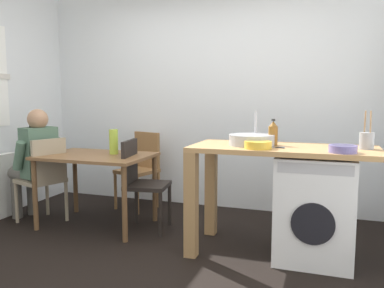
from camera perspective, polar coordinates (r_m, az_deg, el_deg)
ground_plane at (r=3.40m, az=-6.24°, el=-16.17°), size 5.46×5.46×0.00m
wall_back at (r=4.76m, az=2.66°, el=7.14°), size 4.60×0.10×2.70m
dining_table at (r=4.14m, az=-13.68°, el=-2.82°), size 1.10×0.76×0.74m
chair_person_seat at (r=4.39m, az=-20.56°, el=-4.33°), size 0.51×0.51×0.90m
chair_opposite at (r=3.97m, az=-7.49°, el=-5.11°), size 0.46×0.46×0.90m
chair_spare_by_wall at (r=4.77m, az=-7.36°, el=-3.08°), size 0.50×0.50×0.90m
seated_person at (r=4.50m, az=-21.73°, el=-2.00°), size 0.56×0.54×1.20m
kitchen_counter at (r=3.37m, az=9.41°, el=-2.89°), size 1.50×0.68×0.92m
washing_machine at (r=3.39m, az=17.28°, el=-8.77°), size 0.60×0.61×0.86m
sink_basin at (r=3.35m, az=8.61°, el=0.59°), size 0.38×0.38×0.09m
tap at (r=3.52m, az=9.17°, el=2.43°), size 0.02×0.02×0.28m
bottle_tall_green at (r=3.38m, az=11.63°, el=1.52°), size 0.08×0.08×0.22m
mixing_bowl at (r=3.14m, az=9.52°, el=-0.06°), size 0.22×0.22×0.06m
utensil_crock at (r=3.35m, az=23.93°, el=0.50°), size 0.11×0.11×0.30m
colander at (r=3.08m, az=20.97°, el=-0.60°), size 0.20×0.20×0.06m
vase at (r=4.12m, az=-11.26°, el=0.33°), size 0.09×0.09×0.25m
scissors at (r=3.23m, az=11.98°, el=-0.46°), size 0.15×0.06×0.01m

